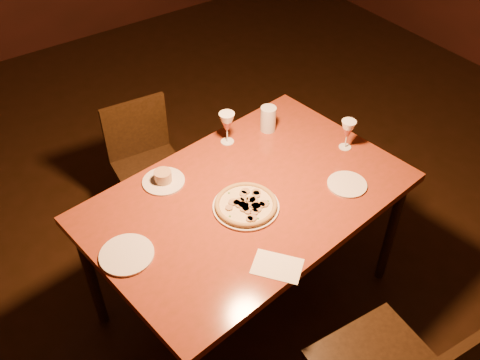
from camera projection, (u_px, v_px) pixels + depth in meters
floor at (284, 309)px, 2.84m from camera, size 7.00×7.00×0.00m
dining_table at (248, 206)px, 2.43m from camera, size 1.52×1.08×0.76m
chair_far at (146, 160)px, 3.07m from camera, size 0.41×0.41×0.77m
pizza_plate at (246, 205)px, 2.32m from camera, size 0.29×0.29×0.03m
ramekin_saucer at (163, 179)px, 2.44m from camera, size 0.19×0.19×0.06m
wine_glass_far at (227, 128)px, 2.62m from camera, size 0.08×0.08×0.17m
wine_glass_right at (347, 135)px, 2.59m from camera, size 0.07×0.07×0.16m
water_tumbler at (268, 119)px, 2.71m from camera, size 0.08×0.08×0.13m
side_plate_left at (127, 255)px, 2.13m from camera, size 0.22×0.22×0.01m
side_plate_near at (347, 184)px, 2.43m from camera, size 0.18×0.18×0.01m
menu_card at (277, 266)px, 2.09m from camera, size 0.22×0.23×0.00m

